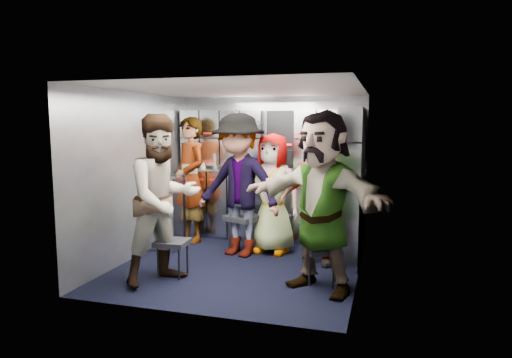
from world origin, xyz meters
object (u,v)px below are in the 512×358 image
(jump_seat_mid_left, at_px, (243,220))
(jump_seat_near_left, at_px, (172,244))
(attendant_standing, at_px, (190,180))
(jump_seat_near_right, at_px, (323,252))
(jump_seat_mid_right, at_px, (318,226))
(jump_seat_center, at_px, (275,219))
(attendant_arc_b, at_px, (239,185))
(attendant_arc_d, at_px, (316,203))
(attendant_arc_a, at_px, (164,199))
(attendant_arc_c, at_px, (272,193))
(attendant_arc_e, at_px, (321,202))

(jump_seat_mid_left, bearing_deg, jump_seat_near_left, -111.21)
(attendant_standing, bearing_deg, jump_seat_near_right, 6.84)
(jump_seat_mid_right, xyz_separation_m, jump_seat_near_right, (0.18, -0.85, -0.08))
(attendant_standing, bearing_deg, jump_seat_center, 35.66)
(attendant_arc_b, xyz_separation_m, attendant_arc_d, (1.02, -0.11, -0.16))
(jump_seat_mid_left, relative_size, attendant_arc_a, 0.29)
(jump_seat_near_left, distance_m, attendant_arc_d, 1.76)
(jump_seat_near_right, xyz_separation_m, attendant_arc_a, (-1.66, -0.39, 0.55))
(attendant_arc_d, bearing_deg, jump_seat_center, 126.68)
(jump_seat_mid_right, distance_m, attendant_arc_a, 1.98)
(jump_seat_near_left, bearing_deg, attendant_arc_c, 56.16)
(jump_seat_center, xyz_separation_m, attendant_arc_b, (-0.38, -0.44, 0.51))
(jump_seat_mid_left, height_order, jump_seat_center, jump_seat_mid_left)
(attendant_arc_b, relative_size, attendant_arc_e, 0.99)
(jump_seat_mid_left, height_order, jump_seat_mid_right, jump_seat_mid_right)
(attendant_arc_b, bearing_deg, jump_seat_mid_left, 104.67)
(jump_seat_near_left, bearing_deg, jump_seat_mid_left, 68.79)
(attendant_standing, bearing_deg, attendant_arc_d, 20.63)
(jump_seat_mid_left, xyz_separation_m, attendant_arc_b, (0.00, -0.18, 0.49))
(attendant_arc_b, bearing_deg, attendant_arc_a, -96.54)
(jump_seat_mid_right, relative_size, attendant_arc_c, 0.31)
(attendant_arc_a, bearing_deg, attendant_arc_c, 1.99)
(jump_seat_center, height_order, attendant_arc_b, attendant_arc_b)
(jump_seat_near_right, relative_size, attendant_standing, 0.25)
(jump_seat_near_left, relative_size, jump_seat_mid_right, 0.83)
(jump_seat_center, relative_size, attendant_standing, 0.25)
(jump_seat_mid_right, relative_size, attendant_arc_e, 0.27)
(jump_seat_mid_left, distance_m, attendant_arc_a, 1.51)
(attendant_arc_b, distance_m, attendant_arc_e, 1.54)
(attendant_standing, height_order, attendant_arc_a, attendant_arc_a)
(jump_seat_near_right, bearing_deg, attendant_arc_a, -166.72)
(jump_seat_mid_right, bearing_deg, jump_seat_center, 149.83)
(jump_seat_center, xyz_separation_m, jump_seat_mid_right, (0.63, -0.37, 0.04))
(attendant_arc_c, height_order, attendant_arc_d, attendant_arc_c)
(jump_seat_near_right, relative_size, attendant_arc_e, 0.24)
(jump_seat_center, relative_size, attendant_arc_c, 0.29)
(attendant_arc_c, bearing_deg, jump_seat_near_right, -43.77)
(jump_seat_mid_left, height_order, attendant_standing, attendant_standing)
(attendant_arc_a, xyz_separation_m, attendant_arc_c, (0.84, 1.43, -0.11))
(attendant_arc_c, bearing_deg, jump_seat_mid_right, -8.50)
(jump_seat_near_right, distance_m, attendant_arc_e, 0.60)
(attendant_arc_b, height_order, attendant_arc_e, attendant_arc_e)
(attendant_arc_c, bearing_deg, attendant_arc_a, -112.31)
(jump_seat_mid_left, distance_m, attendant_arc_c, 0.53)
(attendant_arc_a, bearing_deg, attendant_standing, 47.31)
(jump_seat_mid_left, bearing_deg, attendant_arc_c, 11.16)
(attendant_standing, bearing_deg, attendant_arc_b, 9.54)
(jump_seat_near_left, height_order, attendant_arc_c, attendant_arc_c)
(jump_seat_mid_left, height_order, jump_seat_near_right, jump_seat_mid_left)
(jump_seat_near_right, distance_m, attendant_standing, 2.52)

